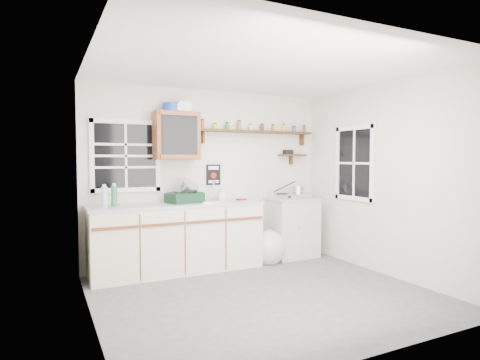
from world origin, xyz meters
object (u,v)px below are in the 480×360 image
Objects in this scene: spice_shelf at (256,131)px; hotplate at (290,196)px; dish_rack at (186,195)px; main_cabinet at (178,237)px; right_cabinet at (292,227)px; upper_cabinet at (176,136)px.

hotplate is at bearing -23.14° from spice_shelf.
dish_rack reaches higher than hotplate.
main_cabinet is at bearing -170.66° from spice_shelf.
dish_rack is 0.83× the size of hotplate.
hotplate is (1.78, 0.01, 0.49)m from main_cabinet.
spice_shelf is (1.30, 0.21, 1.47)m from main_cabinet.
right_cabinet is (1.83, 0.03, -0.01)m from main_cabinet.
hotplate is at bearing -159.31° from right_cabinet.
right_cabinet is at bearing -3.76° from upper_cabinet.
spice_shelf is 3.79× the size of dish_rack.
right_cabinet is 1.50× the size of hotplate.
right_cabinet is at bearing -19.20° from spice_shelf.
spice_shelf is 1.49m from dish_rack.
main_cabinet reaches higher than right_cabinet.
main_cabinet is 1.97m from spice_shelf.
main_cabinet is 1.85m from hotplate.
hotplate is at bearing 0.17° from main_cabinet.
main_cabinet is 0.58m from dish_rack.
dish_rack reaches higher than main_cabinet.
spice_shelf is at bearing 164.58° from hotplate.
upper_cabinet is (-1.80, 0.12, 1.37)m from right_cabinet.
spice_shelf reaches higher than hotplate.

